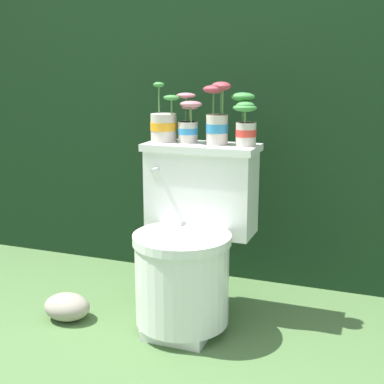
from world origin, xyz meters
TOP-DOWN VIEW (x-y plane):
  - ground_plane at (0.00, 0.00)m, footprint 12.00×12.00m
  - hedge_backdrop at (0.00, 1.01)m, footprint 3.33×0.74m
  - toilet at (0.06, 0.10)m, footprint 0.49×0.54m
  - potted_plant_left at (-0.12, 0.26)m, footprint 0.14×0.12m
  - potted_plant_midleft at (-0.01, 0.26)m, footprint 0.13×0.11m
  - potted_plant_middle at (0.12, 0.25)m, footprint 0.12×0.09m
  - potted_plant_midright at (0.24, 0.24)m, footprint 0.12×0.11m
  - garden_stone at (-0.45, -0.07)m, footprint 0.21×0.16m

SIDE VIEW (x-z plane):
  - ground_plane at x=0.00m, z-range 0.00..0.00m
  - garden_stone at x=-0.45m, z-range 0.00..0.11m
  - toilet at x=0.06m, z-range -0.03..0.72m
  - potted_plant_left at x=-0.12m, z-range 0.70..0.95m
  - potted_plant_midleft at x=-0.01m, z-range 0.73..0.94m
  - potted_plant_midright at x=0.24m, z-range 0.74..0.96m
  - potted_plant_middle at x=0.12m, z-range 0.73..0.99m
  - hedge_backdrop at x=0.00m, z-range 0.00..1.75m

